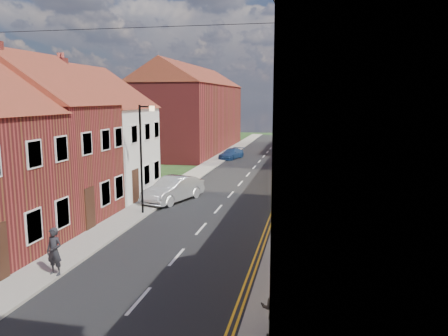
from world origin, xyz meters
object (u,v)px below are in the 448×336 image
object	(u,v)px
lamppost	(142,152)
car_far	(231,154)
car_mid	(173,189)
pedestrian_left	(54,251)
pedestrian_right	(275,308)
pedestrian_right_b	(288,237)

from	to	relation	value
lamppost	car_far	world-z (taller)	lamppost
car_mid	pedestrian_left	size ratio (longest dim) A/B	2.71
car_far	pedestrian_right	size ratio (longest dim) A/B	2.33
lamppost	pedestrian_left	distance (m)	9.20
car_mid	pedestrian_right_b	xyz separation A→B (m)	(7.68, -8.78, 0.18)
pedestrian_right_b	pedestrian_left	bearing A→B (deg)	35.76
pedestrian_right	car_mid	bearing A→B (deg)	-60.78
lamppost	pedestrian_left	world-z (taller)	lamppost
car_far	pedestrian_right	bearing A→B (deg)	-60.77
car_far	pedestrian_right_b	xyz separation A→B (m)	(7.68, -28.74, 0.40)
car_mid	pedestrian_right	distance (m)	16.74
car_mid	pedestrian_right	size ratio (longest dim) A/B	2.89
lamppost	car_mid	size ratio (longest dim) A/B	1.26
lamppost	pedestrian_left	size ratio (longest dim) A/B	3.42
lamppost	pedestrian_right	size ratio (longest dim) A/B	3.65
lamppost	pedestrian_left	xyz separation A→B (m)	(0.11, -8.84, -2.54)
car_mid	pedestrian_right_b	world-z (taller)	pedestrian_right_b
car_mid	pedestrian_right	world-z (taller)	pedestrian_right
car_mid	car_far	bearing A→B (deg)	108.53
car_mid	pedestrian_left	xyz separation A→B (m)	(-0.50, -12.23, 0.21)
car_mid	pedestrian_left	distance (m)	12.24
car_far	pedestrian_right_b	distance (m)	29.75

